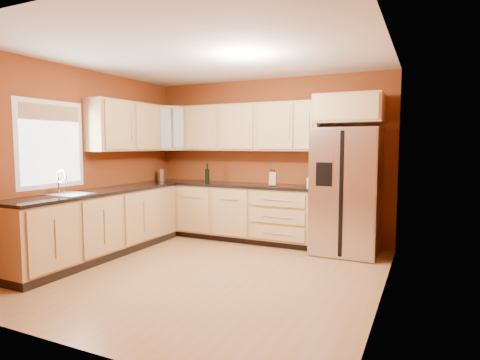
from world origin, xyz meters
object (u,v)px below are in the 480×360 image
object	(u,v)px
refrigerator	(346,191)
wine_bottle_a	(207,173)
knife_block	(273,179)
soap_dispenser	(309,181)
canister_left	(162,175)

from	to	relation	value
refrigerator	wine_bottle_a	world-z (taller)	refrigerator
refrigerator	knife_block	distance (m)	1.11
knife_block	soap_dispenser	distance (m)	0.56
canister_left	wine_bottle_a	xyz separation A→B (m)	(0.89, 0.04, 0.06)
wine_bottle_a	knife_block	bearing A→B (deg)	-2.08
knife_block	soap_dispenser	size ratio (longest dim) A/B	1.21
soap_dispenser	wine_bottle_a	bearing A→B (deg)	179.01
canister_left	knife_block	distance (m)	2.07
knife_block	wine_bottle_a	bearing A→B (deg)	166.29
refrigerator	canister_left	distance (m)	3.18
refrigerator	soap_dispenser	xyz separation A→B (m)	(-0.55, 0.00, 0.12)
refrigerator	knife_block	world-z (taller)	refrigerator
canister_left	knife_block	bearing A→B (deg)	0.03
wine_bottle_a	soap_dispenser	distance (m)	1.74
refrigerator	soap_dispenser	size ratio (longest dim) A/B	10.37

